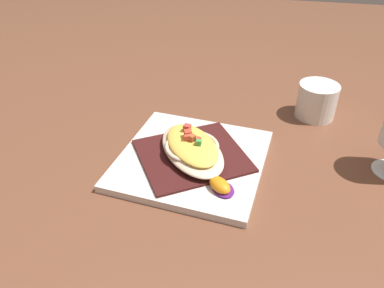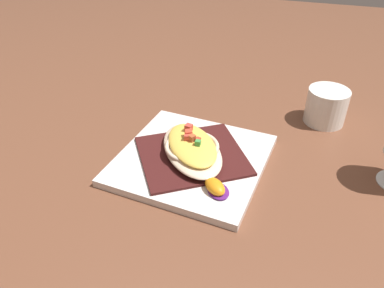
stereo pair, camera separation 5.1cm
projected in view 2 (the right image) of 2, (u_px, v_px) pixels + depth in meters
name	position (u px, v px, depth m)	size (l,w,h in m)	color
ground_plane	(192.00, 163.00, 0.74)	(2.60, 2.60, 0.00)	brown
square_plate	(192.00, 160.00, 0.74)	(0.27, 0.27, 0.02)	white
folded_napkin	(192.00, 155.00, 0.73)	(0.18, 0.20, 0.01)	#3F1616
gratin_dish	(192.00, 147.00, 0.72)	(0.21, 0.19, 0.05)	beige
orange_garnish	(216.00, 188.00, 0.65)	(0.06, 0.06, 0.02)	#541B6D
coffee_mug	(326.00, 108.00, 0.85)	(0.12, 0.09, 0.08)	white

